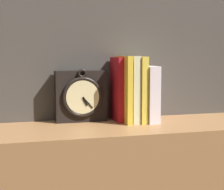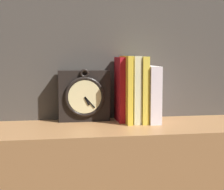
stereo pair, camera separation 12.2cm
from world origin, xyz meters
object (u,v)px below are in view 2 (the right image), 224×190
(clock, at_px, (84,96))
(book_slot4_white, at_px, (150,94))
(book_slot1_yellow, at_px, (126,89))
(book_slot3_yellow, at_px, (141,89))
(book_slot0_red, at_px, (120,89))
(book_slot2_cream, at_px, (134,89))

(clock, distance_m, book_slot4_white, 0.23)
(clock, xyz_separation_m, book_slot1_yellow, (0.14, -0.04, 0.03))
(clock, xyz_separation_m, book_slot4_white, (0.23, -0.05, 0.01))
(book_slot1_yellow, relative_size, book_slot3_yellow, 1.01)
(book_slot0_red, height_order, book_slot1_yellow, book_slot1_yellow)
(book_slot3_yellow, distance_m, book_slot4_white, 0.04)
(clock, height_order, book_slot2_cream, book_slot2_cream)
(book_slot1_yellow, bearing_deg, book_slot0_red, 133.19)
(clock, xyz_separation_m, book_slot2_cream, (0.17, -0.04, 0.02))
(book_slot1_yellow, bearing_deg, book_slot2_cream, 6.44)
(book_slot1_yellow, bearing_deg, book_slot3_yellow, 0.02)
(book_slot2_cream, height_order, book_slot4_white, book_slot2_cream)
(book_slot2_cream, height_order, book_slot3_yellow, book_slot2_cream)
(clock, distance_m, book_slot3_yellow, 0.20)
(book_slot0_red, bearing_deg, book_slot2_cream, -20.11)
(book_slot3_yellow, bearing_deg, clock, 167.59)
(clock, xyz_separation_m, book_slot0_red, (0.12, -0.02, 0.02))
(book_slot0_red, distance_m, book_slot4_white, 0.11)
(book_slot4_white, bearing_deg, book_slot1_yellow, 177.51)
(book_slot0_red, height_order, book_slot3_yellow, book_slot3_yellow)
(book_slot2_cream, xyz_separation_m, book_slot3_yellow, (0.03, -0.00, -0.00))
(clock, height_order, book_slot3_yellow, book_slot3_yellow)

